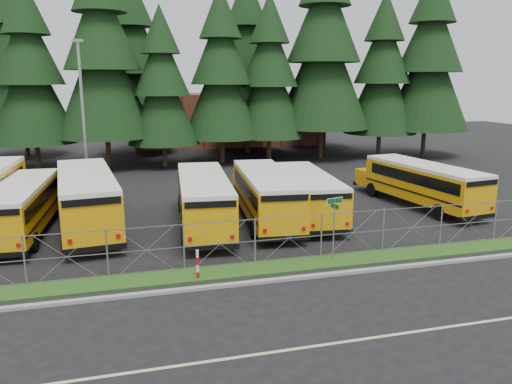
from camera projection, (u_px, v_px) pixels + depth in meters
ground at (271, 254)px, 22.45m from camera, size 120.00×120.00×0.00m
curb at (294, 278)px, 19.51m from camera, size 50.00×0.25×0.12m
grass_verge at (282, 266)px, 20.84m from camera, size 50.00×1.40×0.06m
road_lane_line at (347, 341)px, 14.91m from camera, size 50.00×0.12×0.01m
chainlink_fence at (278, 239)px, 21.28m from camera, size 44.00×0.10×2.00m
brick_building at (225, 118)px, 60.99m from camera, size 22.00×10.00×6.00m
bus_1 at (23, 209)px, 25.00m from camera, size 2.98×10.29×2.67m
bus_2 at (87, 200)px, 25.94m from camera, size 4.00×11.76×3.02m
bus_4 at (203, 201)px, 26.19m from camera, size 3.48×10.87×2.80m
bus_5 at (265, 196)px, 27.39m from camera, size 3.47×10.78×2.78m
bus_6 at (306, 195)px, 28.09m from camera, size 3.32×10.01×2.58m
bus_east at (420, 185)px, 30.56m from camera, size 3.77×10.47×2.69m
street_sign at (334, 216)px, 21.09m from camera, size 0.82×0.54×2.81m
striped_bollard at (198, 265)px, 19.45m from camera, size 0.11×0.11×1.20m
light_standard at (83, 113)px, 32.42m from camera, size 0.70×0.35×10.14m
conifer_2 at (30, 75)px, 41.66m from camera, size 7.23×7.23×15.99m
conifer_3 at (102, 59)px, 42.43m from camera, size 8.44×8.44×18.66m
conifer_4 at (162, 88)px, 43.37m from camera, size 6.30×6.30×13.93m
conifer_5 at (221, 76)px, 45.37m from camera, size 7.22×7.22×15.96m
conifer_6 at (269, 78)px, 46.58m from camera, size 7.00×7.00×15.49m
conifer_7 at (323, 52)px, 47.63m from camera, size 9.25×9.25×20.45m
conifer_8 at (382, 76)px, 49.22m from camera, size 7.27×7.27×16.07m
conifer_9 at (429, 63)px, 49.11m from camera, size 8.35×8.35×18.46m
conifer_10 at (19, 65)px, 48.95m from camera, size 8.22×8.22×18.18m
conifer_11 at (134, 65)px, 50.42m from camera, size 8.21×8.21×18.15m
conifer_12 at (247, 65)px, 51.56m from camera, size 8.28×8.28×18.31m
conifer_13 at (326, 76)px, 55.36m from camera, size 7.31×7.31×16.16m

